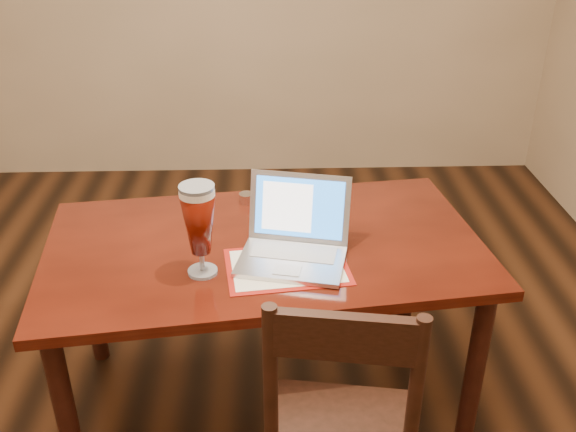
{
  "coord_description": "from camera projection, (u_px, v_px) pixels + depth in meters",
  "views": [
    {
      "loc": [
        0.32,
        -1.86,
        1.93
      ],
      "look_at": [
        0.39,
        0.16,
        0.85
      ],
      "focal_mm": 40.0,
      "sensor_mm": 36.0,
      "label": 1
    }
  ],
  "objects": [
    {
      "name": "ground",
      "position": [
        192.0,
        425.0,
        2.54
      ],
      "size": [
        5.0,
        5.0,
        0.0
      ],
      "primitive_type": "plane",
      "color": "black",
      "rests_on": "ground"
    },
    {
      "name": "dining_table",
      "position": [
        263.0,
        261.0,
        2.37
      ],
      "size": [
        1.68,
        1.08,
        1.07
      ],
      "rotation": [
        0.0,
        0.0,
        0.13
      ],
      "color": "#4E140A",
      "rests_on": "ground"
    }
  ]
}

